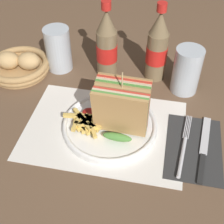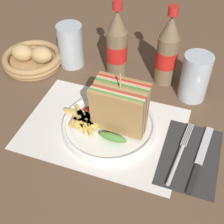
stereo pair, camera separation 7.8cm
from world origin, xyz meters
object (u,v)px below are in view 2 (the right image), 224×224
fork (178,158)px  coke_bottle_far (167,52)px  knife (200,159)px  coke_bottle_near (117,46)px  glass_far (71,46)px  glass_near (194,80)px  plate_main (109,126)px  club_sandwich (119,110)px  bread_basket (32,58)px

fork → coke_bottle_far: 0.31m
knife → coke_bottle_near: coke_bottle_near is taller
knife → coke_bottle_far: 0.32m
glass_far → glass_near: bearing=-4.8°
plate_main → club_sandwich: (0.03, -0.01, 0.07)m
knife → glass_near: (-0.06, 0.22, 0.05)m
fork → glass_near: size_ratio=1.48×
fork → coke_bottle_near: size_ratio=0.85×
plate_main → fork: 0.19m
fork → glass_near: (-0.01, 0.24, 0.05)m
club_sandwich → coke_bottle_far: coke_bottle_far is taller
fork → glass_far: glass_far is taller
plate_main → glass_near: bearing=48.0°
club_sandwich → glass_near: size_ratio=1.25×
coke_bottle_near → bread_basket: size_ratio=1.27×
coke_bottle_near → bread_basket: coke_bottle_near is taller
glass_far → fork: bearing=-34.5°
fork → coke_bottle_far: size_ratio=0.85×
coke_bottle_near → coke_bottle_far: same height
knife → coke_bottle_near: bearing=145.1°
glass_far → coke_bottle_far: bearing=2.5°
coke_bottle_far → bread_basket: (-0.41, -0.06, -0.08)m
coke_bottle_near → glass_near: coke_bottle_near is taller
plate_main → coke_bottle_near: bearing=104.2°
glass_far → knife: bearing=-29.8°
knife → glass_far: 0.51m
coke_bottle_near → coke_bottle_far: (0.14, 0.02, 0.00)m
club_sandwich → bread_basket: bearing=151.9°
glass_far → bread_basket: 0.13m
plate_main → bread_basket: bearing=150.8°
knife → fork: bearing=-155.4°
fork → glass_far: size_ratio=1.48×
knife → glass_near: glass_near is taller
knife → glass_far: (-0.44, 0.25, 0.06)m
bread_basket → glass_far: bearing=21.8°
fork → coke_bottle_near: (-0.24, 0.26, 0.09)m
plate_main → knife: (0.23, -0.03, -0.00)m
club_sandwich → glass_far: size_ratio=1.25×
plate_main → knife: bearing=-6.2°
coke_bottle_near → glass_far: size_ratio=1.75×
fork → bread_basket: size_ratio=1.07×
coke_bottle_far → plate_main: bearing=-109.9°
coke_bottle_far → glass_far: bearing=-177.5°
glass_near → plate_main: bearing=-132.0°
plate_main → club_sandwich: size_ratio=1.43×
coke_bottle_near → glass_near: size_ratio=1.75×
club_sandwich → bread_basket: club_sandwich is taller
glass_far → coke_bottle_near: bearing=-1.8°
fork → knife: (0.05, 0.02, -0.00)m
coke_bottle_far → glass_far: (-0.29, -0.01, -0.03)m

